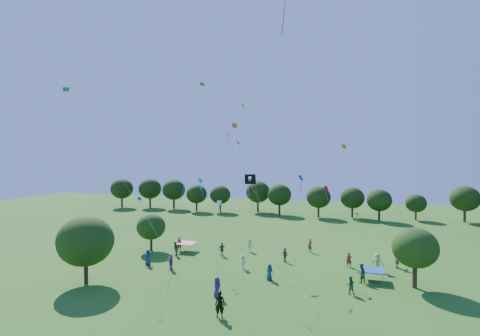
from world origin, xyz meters
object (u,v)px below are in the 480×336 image
object	(u,v)px
near_tree_east	(415,248)
man_in_black	(220,305)
tent_blue	(372,270)
red_high_kite	(270,57)
pirate_kite	(251,181)
near_tree_west	(86,241)
tent_red_stripe	(186,243)
near_tree_north	(151,227)

from	to	relation	value
near_tree_east	man_in_black	distance (m)	18.94
tent_blue	red_high_kite	bearing A→B (deg)	-166.92
red_high_kite	man_in_black	bearing A→B (deg)	-99.92
pirate_kite	red_high_kite	xyz separation A→B (m)	(1.13, 2.65, 11.96)
near_tree_west	tent_red_stripe	xyz separation A→B (m)	(4.21, 13.58, -3.02)
tent_blue	pirate_kite	xyz separation A→B (m)	(-10.88, -4.92, 8.79)
tent_blue	tent_red_stripe	bearing A→B (deg)	167.04
tent_blue	man_in_black	world-z (taller)	man_in_black
near_tree_west	near_tree_north	distance (m)	12.75
near_tree_north	tent_red_stripe	size ratio (longest dim) A/B	2.15
man_in_black	pirate_kite	world-z (taller)	pirate_kite
tent_red_stripe	red_high_kite	bearing A→B (deg)	-30.82
near_tree_north	near_tree_east	distance (m)	30.66
near_tree_north	tent_blue	xyz separation A→B (m)	(26.56, -4.20, -2.03)
tent_red_stripe	man_in_black	xyz separation A→B (m)	(10.60, -17.08, -0.04)
near_tree_north	red_high_kite	xyz separation A→B (m)	(16.82, -6.47, 18.72)
tent_red_stripe	near_tree_north	bearing A→B (deg)	-169.12
near_tree_north	near_tree_east	world-z (taller)	near_tree_east
tent_blue	pirate_kite	distance (m)	14.83
near_tree_east	red_high_kite	distance (m)	22.54
near_tree_west	near_tree_east	distance (m)	30.87
red_high_kite	near_tree_west	bearing A→B (deg)	-159.29
near_tree_west	red_high_kite	bearing A→B (deg)	20.71
near_tree_west	tent_blue	xyz separation A→B (m)	(26.26, 8.51, -3.02)
near_tree_east	pirate_kite	size ratio (longest dim) A/B	0.61
near_tree_north	tent_blue	distance (m)	26.97
near_tree_east	pirate_kite	bearing A→B (deg)	-164.61
near_tree_west	tent_blue	bearing A→B (deg)	17.95
red_high_kite	tent_blue	bearing A→B (deg)	13.08
pirate_kite	near_tree_west	bearing A→B (deg)	-166.86
pirate_kite	red_high_kite	size ratio (longest dim) A/B	0.35
near_tree_east	near_tree_north	bearing A→B (deg)	170.38
near_tree_west	red_high_kite	distance (m)	25.02
tent_red_stripe	tent_blue	bearing A→B (deg)	-12.96
man_in_black	red_high_kite	xyz separation A→B (m)	(1.70, 9.74, 20.79)
near_tree_west	tent_blue	size ratio (longest dim) A/B	2.92
near_tree_north	tent_red_stripe	distance (m)	5.03
near_tree_north	red_high_kite	bearing A→B (deg)	-21.03
near_tree_west	near_tree_east	bearing A→B (deg)	14.24
near_tree_north	pirate_kite	xyz separation A→B (m)	(15.69, -9.12, 6.77)
tent_blue	red_high_kite	xyz separation A→B (m)	(-9.74, -2.26, 20.75)
man_in_black	near_tree_north	bearing A→B (deg)	120.35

